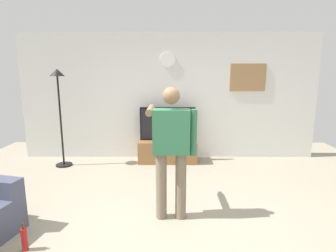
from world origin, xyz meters
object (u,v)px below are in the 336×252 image
framed_picture (248,77)px  beverage_bottle (24,239)px  television (168,124)px  person_standing_nearer_lamp (171,145)px  tv_stand (168,151)px  floor_lamp (59,98)px  wall_clock (168,60)px

framed_picture → beverage_bottle: framed_picture is taller
television → person_standing_nearer_lamp: (0.06, -2.34, 0.17)m
tv_stand → television: television is taller
floor_lamp → person_standing_nearer_lamp: size_ratio=1.14×
television → person_standing_nearer_lamp: 2.35m
tv_stand → framed_picture: 2.32m
tv_stand → wall_clock: size_ratio=3.91×
wall_clock → framed_picture: wall_clock is taller
beverage_bottle → tv_stand: bearing=63.2°
framed_picture → person_standing_nearer_lamp: framed_picture is taller
floor_lamp → beverage_bottle: bearing=-77.3°
tv_stand → floor_lamp: size_ratio=0.63×
television → floor_lamp: bearing=-171.3°
wall_clock → floor_lamp: wall_clock is taller
tv_stand → television: (0.00, 0.05, 0.58)m
tv_stand → person_standing_nearer_lamp: person_standing_nearer_lamp is taller
floor_lamp → beverage_bottle: 3.06m
television → wall_clock: bearing=90.0°
floor_lamp → beverage_bottle: floor_lamp is taller
floor_lamp → person_standing_nearer_lamp: bearing=-42.7°
television → framed_picture: (1.71, 0.25, 0.96)m
tv_stand → television: size_ratio=1.05×
television → wall_clock: wall_clock is taller
framed_picture → wall_clock: bearing=-179.8°
beverage_bottle → television: bearing=63.6°
floor_lamp → person_standing_nearer_lamp: (2.19, -2.01, -0.41)m
framed_picture → floor_lamp: size_ratio=0.39×
person_standing_nearer_lamp → wall_clock: bearing=91.4°
framed_picture → floor_lamp: (-3.83, -0.58, -0.38)m
tv_stand → floor_lamp: 2.44m
wall_clock → framed_picture: 1.74m
wall_clock → floor_lamp: bearing=-165.0°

